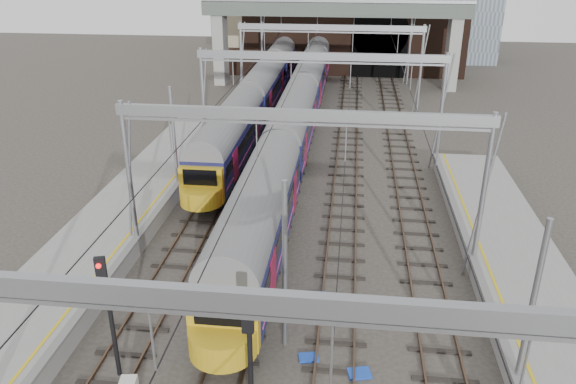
# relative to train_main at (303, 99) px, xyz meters

# --- Properties ---
(ground) EXTENTS (160.00, 160.00, 0.00)m
(ground) POSITION_rel_train_main_xyz_m (2.00, -30.90, -2.41)
(ground) COLOR #38332D
(ground) RESTS_ON ground
(platform_left) EXTENTS (4.32, 55.00, 1.12)m
(platform_left) POSITION_rel_train_main_xyz_m (-8.18, -28.40, -1.85)
(platform_left) COLOR gray
(platform_left) RESTS_ON ground
(tracks) EXTENTS (14.40, 80.00, 0.22)m
(tracks) POSITION_rel_train_main_xyz_m (2.00, -15.90, -2.39)
(tracks) COLOR #4C3828
(tracks) RESTS_ON ground
(overhead_line) EXTENTS (16.80, 80.00, 8.00)m
(overhead_line) POSITION_rel_train_main_xyz_m (2.00, -9.41, 4.16)
(overhead_line) COLOR gray
(overhead_line) RESTS_ON ground
(retaining_wall) EXTENTS (28.00, 2.75, 9.00)m
(retaining_wall) POSITION_rel_train_main_xyz_m (3.40, 21.04, 1.93)
(retaining_wall) COLOR black
(retaining_wall) RESTS_ON ground
(overbridge) EXTENTS (28.00, 3.00, 9.25)m
(overbridge) POSITION_rel_train_main_xyz_m (2.00, 15.10, 4.86)
(overbridge) COLOR gray
(overbridge) RESTS_ON ground
(train_main) EXTENTS (2.66, 61.63, 4.63)m
(train_main) POSITION_rel_train_main_xyz_m (0.00, 0.00, 0.00)
(train_main) COLOR black
(train_main) RESTS_ON ground
(train_second) EXTENTS (2.59, 59.91, 4.52)m
(train_second) POSITION_rel_train_main_xyz_m (-4.00, 11.35, -0.05)
(train_second) COLOR black
(train_second) RESTS_ON ground
(signal_near_left) EXTENTS (0.39, 0.47, 5.05)m
(signal_near_left) POSITION_rel_train_main_xyz_m (-3.82, -31.36, 0.76)
(signal_near_left) COLOR black
(signal_near_left) RESTS_ON ground
(signal_near_centre) EXTENTS (0.35, 0.47, 4.94)m
(signal_near_centre) POSITION_rel_train_main_xyz_m (1.47, -33.34, 0.71)
(signal_near_centre) COLOR black
(signal_near_centre) RESTS_ON ground
(equip_cover_a) EXTENTS (0.84, 0.67, 0.09)m
(equip_cover_a) POSITION_rel_train_main_xyz_m (3.00, -29.65, -2.36)
(equip_cover_a) COLOR blue
(equip_cover_a) RESTS_ON ground
(equip_cover_b) EXTENTS (0.95, 0.77, 0.10)m
(equip_cover_b) POSITION_rel_train_main_xyz_m (4.92, -30.30, -2.36)
(equip_cover_b) COLOR blue
(equip_cover_b) RESTS_ON ground
(equip_cover_c) EXTENTS (0.95, 0.77, 0.10)m
(equip_cover_c) POSITION_rel_train_main_xyz_m (3.06, -25.56, -2.36)
(equip_cover_c) COLOR blue
(equip_cover_c) RESTS_ON ground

